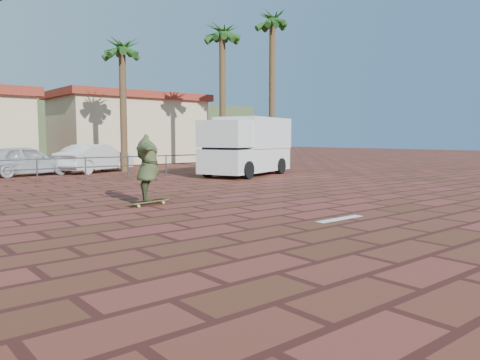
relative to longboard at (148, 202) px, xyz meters
name	(u,v)px	position (x,y,z in m)	size (l,w,h in m)	color
ground	(280,215)	(1.59, -3.47, -0.10)	(120.00, 120.00, 0.00)	maroon
paint_stripe	(340,219)	(2.29, -4.67, -0.10)	(1.40, 0.22, 0.01)	white
guardrail	(85,164)	(1.59, 8.53, 0.58)	(24.06, 0.06, 1.00)	#47494F
palm_center	(122,51)	(5.09, 12.03, 6.26)	(2.40, 2.40, 7.75)	brown
palm_right	(222,37)	(10.59, 10.53, 7.48)	(2.40, 2.40, 9.05)	brown
palm_far_right	(272,25)	(13.59, 9.53, 8.41)	(2.40, 2.40, 10.05)	brown
building_east	(129,128)	(9.59, 20.53, 2.44)	(10.60, 6.60, 5.00)	beige
longboard	(148,202)	(0.00, 0.00, 0.00)	(1.26, 0.49, 0.12)	olive
skateboarder	(148,168)	(0.00, 0.00, 0.92)	(2.22, 0.60, 1.80)	#394525
campervan	(247,145)	(8.60, 5.98, 1.37)	(5.81, 3.97, 2.78)	silver
car_silver	(26,161)	(0.23, 12.53, 0.63)	(1.72, 4.27, 1.45)	silver
car_white	(96,158)	(3.68, 12.46, 0.64)	(1.56, 4.47, 1.47)	silver
street_sign	(270,145)	(12.49, 8.53, 1.32)	(0.41, 0.13, 2.03)	gray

